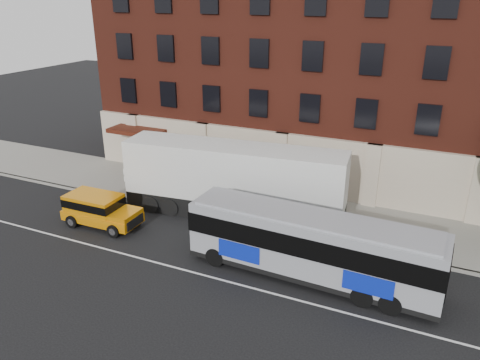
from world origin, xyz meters
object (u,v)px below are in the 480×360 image
at_px(city_bus, 311,244).
at_px(shipping_container, 234,182).
at_px(sign_pole, 127,180).
at_px(yellow_suv, 99,208).

distance_m(city_bus, shipping_container, 7.77).
relative_size(sign_pole, city_bus, 0.21).
bearing_deg(city_bus, sign_pole, 164.67).
distance_m(sign_pole, shipping_container, 7.27).
distance_m(city_bus, yellow_suv, 12.83).
xyz_separation_m(yellow_suv, shipping_container, (6.59, 4.47, 1.13)).
relative_size(city_bus, shipping_container, 0.89).
xyz_separation_m(sign_pole, city_bus, (13.38, -3.67, 0.35)).
bearing_deg(sign_pole, city_bus, -15.33).
height_order(city_bus, yellow_suv, city_bus).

